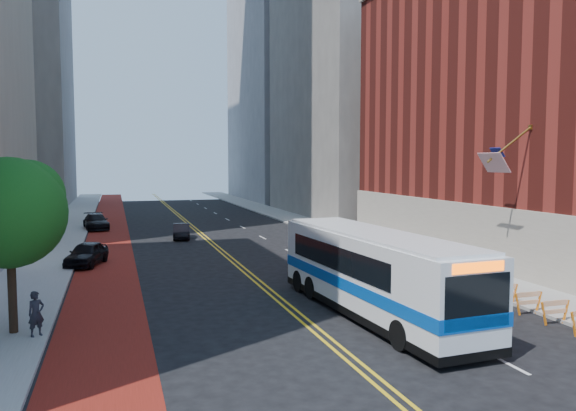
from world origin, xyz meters
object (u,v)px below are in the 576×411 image
at_px(street_tree, 11,208).
at_px(car_c, 96,222).
at_px(transit_bus, 372,272).
at_px(car_b, 182,231).
at_px(pedestrian, 36,314).
at_px(car_a, 87,254).

height_order(street_tree, car_c, street_tree).
height_order(street_tree, transit_bus, street_tree).
xyz_separation_m(car_b, car_c, (-7.24, 9.17, 0.12)).
xyz_separation_m(car_c, pedestrian, (-1.10, -35.24, 0.24)).
bearing_deg(street_tree, car_b, 70.05).
distance_m(car_b, pedestrian, 27.37).
bearing_deg(transit_bus, street_tree, 170.71).
bearing_deg(car_b, pedestrian, -101.09).
relative_size(street_tree, car_a, 1.51).
distance_m(street_tree, car_b, 27.23).
bearing_deg(pedestrian, car_a, 52.84).
xyz_separation_m(transit_bus, car_b, (-5.14, 26.71, -1.26)).
distance_m(transit_bus, car_c, 37.97).
bearing_deg(car_b, car_c, 134.92).
xyz_separation_m(transit_bus, pedestrian, (-13.47, 0.64, -0.91)).
bearing_deg(transit_bus, pedestrian, 173.69).
bearing_deg(car_a, pedestrian, -77.37).
distance_m(car_b, car_c, 11.68).
distance_m(transit_bus, pedestrian, 13.52).
xyz_separation_m(street_tree, car_c, (1.94, 34.45, -4.15)).
xyz_separation_m(car_b, pedestrian, (-8.34, -26.07, 0.35)).
xyz_separation_m(car_a, pedestrian, (-1.10, -15.42, 0.25)).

